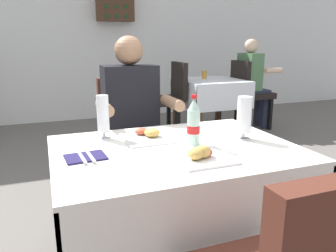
# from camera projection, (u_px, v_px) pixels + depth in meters

# --- Properties ---
(back_wall) EXTENTS (11.00, 0.12, 2.96)m
(back_wall) POSITION_uv_depth(u_px,v_px,m) (83.00, 24.00, 5.07)
(back_wall) COLOR white
(back_wall) RESTS_ON ground
(main_dining_table) EXTENTS (1.14, 0.84, 0.73)m
(main_dining_table) POSITION_uv_depth(u_px,v_px,m) (175.00, 180.00, 1.61)
(main_dining_table) COLOR white
(main_dining_table) RESTS_ON ground
(chair_far_diner_seat) EXTENTS (0.44, 0.50, 0.97)m
(chair_far_diner_seat) POSITION_uv_depth(u_px,v_px,m) (133.00, 138.00, 2.35)
(chair_far_diner_seat) COLOR #4C2319
(chair_far_diner_seat) RESTS_ON ground
(seated_diner_far) EXTENTS (0.50, 0.46, 1.26)m
(seated_diner_far) POSITION_uv_depth(u_px,v_px,m) (133.00, 120.00, 2.20)
(seated_diner_far) COLOR #282D42
(seated_diner_far) RESTS_ON ground
(plate_near_camera) EXTENTS (0.24, 0.24, 0.07)m
(plate_near_camera) POSITION_uv_depth(u_px,v_px,m) (202.00, 155.00, 1.40)
(plate_near_camera) COLOR white
(plate_near_camera) RESTS_ON main_dining_table
(plate_far_diner) EXTENTS (0.26, 0.26, 0.06)m
(plate_far_diner) POSITION_uv_depth(u_px,v_px,m) (149.00, 136.00, 1.71)
(plate_far_diner) COLOR white
(plate_far_diner) RESTS_ON main_dining_table
(beer_glass_left) EXTENTS (0.07, 0.07, 0.22)m
(beer_glass_left) POSITION_uv_depth(u_px,v_px,m) (244.00, 117.00, 1.67)
(beer_glass_left) COLOR white
(beer_glass_left) RESTS_ON main_dining_table
(beer_glass_middle) EXTENTS (0.07, 0.07, 0.23)m
(beer_glass_middle) POSITION_uv_depth(u_px,v_px,m) (103.00, 116.00, 1.68)
(beer_glass_middle) COLOR white
(beer_glass_middle) RESTS_ON main_dining_table
(cola_bottle_primary) EXTENTS (0.06, 0.06, 0.25)m
(cola_bottle_primary) POSITION_uv_depth(u_px,v_px,m) (194.00, 123.00, 1.58)
(cola_bottle_primary) COLOR silver
(cola_bottle_primary) RESTS_ON main_dining_table
(napkin_cutlery_set) EXTENTS (0.18, 0.19, 0.01)m
(napkin_cutlery_set) POSITION_uv_depth(u_px,v_px,m) (85.00, 157.00, 1.42)
(napkin_cutlery_set) COLOR #231E4C
(napkin_cutlery_set) RESTS_ON main_dining_table
(background_dining_table) EXTENTS (0.81, 0.86, 0.73)m
(background_dining_table) POSITION_uv_depth(u_px,v_px,m) (210.00, 94.00, 4.43)
(background_dining_table) COLOR white
(background_dining_table) RESTS_ON ground
(background_chair_left) EXTENTS (0.50, 0.44, 0.97)m
(background_chair_left) POSITION_uv_depth(u_px,v_px,m) (168.00, 95.00, 4.22)
(background_chair_left) COLOR black
(background_chair_left) RESTS_ON ground
(background_chair_right) EXTENTS (0.50, 0.44, 0.97)m
(background_chair_right) POSITION_uv_depth(u_px,v_px,m) (249.00, 90.00, 4.64)
(background_chair_right) COLOR black
(background_chair_right) RESTS_ON ground
(background_patron) EXTENTS (0.46, 0.50, 1.26)m
(background_patron) POSITION_uv_depth(u_px,v_px,m) (253.00, 79.00, 4.62)
(background_patron) COLOR #282D42
(background_patron) RESTS_ON ground
(background_table_tumbler) EXTENTS (0.06, 0.06, 0.11)m
(background_table_tumbler) POSITION_uv_depth(u_px,v_px,m) (204.00, 75.00, 4.47)
(background_table_tumbler) COLOR #C68928
(background_table_tumbler) RESTS_ON background_dining_table
(wall_bottle_rack) EXTENTS (0.56, 0.21, 0.42)m
(wall_bottle_rack) POSITION_uv_depth(u_px,v_px,m) (115.00, 7.00, 5.03)
(wall_bottle_rack) COLOR #472D1E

